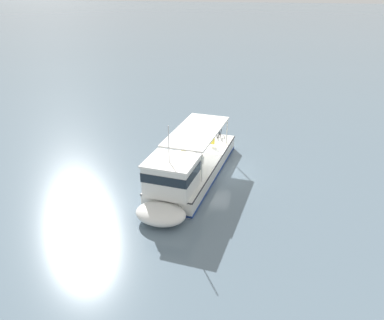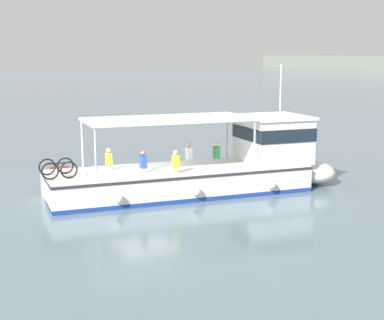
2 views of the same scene
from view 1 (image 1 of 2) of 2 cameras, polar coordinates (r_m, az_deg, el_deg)
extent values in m
plane|color=slate|center=(28.36, 3.18, -1.37)|extent=(400.00, 400.00, 0.00)
cube|color=white|center=(27.36, 0.40, -1.10)|extent=(4.72, 11.15, 1.10)
ellipsoid|color=white|center=(22.32, -4.61, -7.83)|extent=(3.23, 2.60, 1.01)
cube|color=navy|center=(27.56, 0.40, -1.94)|extent=(4.75, 11.15, 0.16)
cube|color=#2D2D33|center=(27.15, 0.40, -0.21)|extent=(4.77, 11.16, 0.10)
cube|color=white|center=(22.99, -3.01, -2.38)|extent=(3.06, 2.96, 1.90)
cube|color=#19232D|center=(22.84, -3.03, -1.64)|extent=(3.13, 3.01, 0.56)
cube|color=white|center=(22.54, -3.07, -0.11)|extent=(3.25, 3.14, 0.12)
cube|color=white|center=(26.70, 0.72, 4.31)|extent=(3.87, 7.05, 0.10)
cylinder|color=silver|center=(23.91, 1.42, -1.07)|extent=(0.08, 0.08, 2.00)
cylinder|color=silver|center=(24.76, -4.60, -0.18)|extent=(0.08, 0.08, 2.00)
cylinder|color=silver|center=(29.67, 5.15, 4.24)|extent=(0.08, 0.08, 2.00)
cylinder|color=silver|center=(30.36, 0.14, 4.84)|extent=(0.08, 0.08, 2.00)
cylinder|color=silver|center=(21.81, -3.42, 2.32)|extent=(0.06, 0.06, 2.20)
sphere|color=white|center=(25.17, -5.89, -3.90)|extent=(0.36, 0.36, 0.36)
sphere|color=white|center=(27.85, -3.15, -0.77)|extent=(0.36, 0.36, 0.36)
sphere|color=white|center=(30.48, -1.03, 1.67)|extent=(0.36, 0.36, 0.36)
torus|color=black|center=(30.89, 3.83, 3.82)|extent=(0.15, 0.66, 0.66)
torus|color=black|center=(31.52, 4.17, 4.26)|extent=(0.15, 0.66, 0.66)
cylinder|color=#232328|center=(31.16, 4.01, 4.25)|extent=(0.16, 0.70, 0.06)
torus|color=black|center=(31.11, 2.23, 4.02)|extent=(0.15, 0.66, 0.66)
torus|color=black|center=(31.73, 2.59, 4.45)|extent=(0.15, 0.66, 0.66)
cylinder|color=maroon|center=(31.38, 2.42, 4.44)|extent=(0.16, 0.70, 0.06)
cube|color=yellow|center=(29.27, 2.99, 2.87)|extent=(0.35, 0.26, 0.52)
sphere|color=tan|center=(29.13, 3.00, 3.54)|extent=(0.20, 0.20, 0.20)
cube|color=#2D4CA5|center=(28.47, 0.59, 2.23)|extent=(0.35, 0.26, 0.52)
sphere|color=tan|center=(28.32, 0.59, 2.92)|extent=(0.20, 0.20, 0.20)
cube|color=yellow|center=(27.60, -1.20, 1.46)|extent=(0.35, 0.26, 0.52)
sphere|color=beige|center=(27.45, -1.20, 2.16)|extent=(0.20, 0.20, 0.20)
cube|color=white|center=(26.10, 1.38, -0.01)|extent=(0.35, 0.26, 0.52)
sphere|color=tan|center=(25.95, 1.39, 0.73)|extent=(0.20, 0.20, 0.20)
cube|color=#338C4C|center=(25.16, 0.06, -1.03)|extent=(0.35, 0.26, 0.52)
sphere|color=beige|center=(24.99, 0.06, -0.27)|extent=(0.20, 0.20, 0.20)
camera|label=2|loc=(43.57, -25.61, 13.70)|focal=54.08mm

